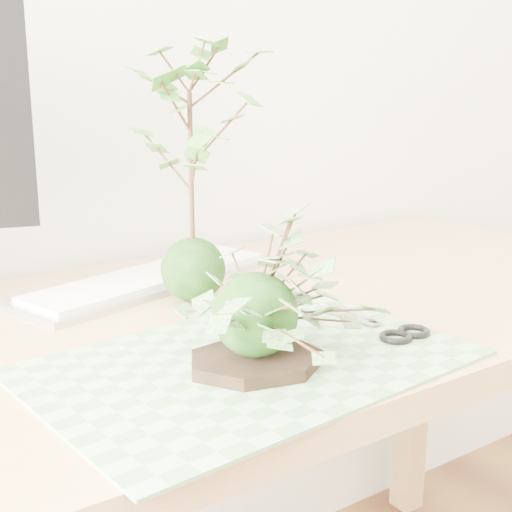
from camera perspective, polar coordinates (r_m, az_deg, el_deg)
name	(u,v)px	position (r m, az deg, el deg)	size (l,w,h in m)	color
desk	(217,370)	(1.05, -3.16, -9.07)	(1.60, 0.70, 0.74)	tan
cutting_mat	(251,362)	(0.84, -0.42, -8.46)	(0.50, 0.33, 0.00)	#598753
stone_dish	(255,361)	(0.82, -0.04, -8.40)	(0.16, 0.16, 0.01)	black
ivy_kokedama	(255,276)	(0.79, -0.04, -1.57)	(0.29, 0.29, 0.19)	black
maple_kokedama	(190,110)	(1.03, -5.33, 11.57)	(0.26, 0.26, 0.40)	black
keyboard	(152,279)	(1.17, -8.36, -1.83)	(0.49, 0.26, 0.02)	#B1B1BA
scissors	(391,330)	(0.94, 10.76, -5.80)	(0.08, 0.17, 0.01)	#9B9B9D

